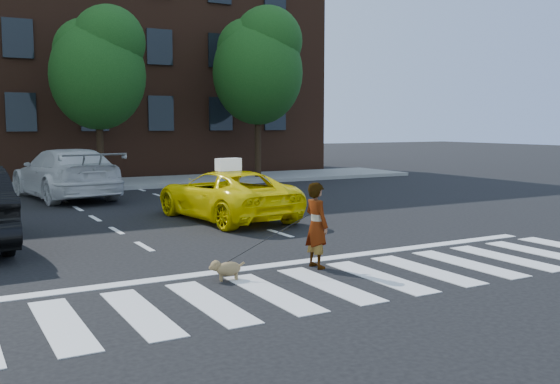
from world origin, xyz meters
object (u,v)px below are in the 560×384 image
at_px(tree_mid, 98,63).
at_px(taxi, 225,195).
at_px(tree_right, 258,61).
at_px(woman, 316,225).
at_px(dog, 226,268).
at_px(white_suv, 65,173).

distance_m(tree_mid, taxi, 10.88).
xyz_separation_m(tree_mid, tree_right, (7.00, -0.00, 0.41)).
xyz_separation_m(woman, dog, (-1.76, -0.05, -0.56)).
xyz_separation_m(tree_right, dog, (-8.81, -15.95, -5.07)).
bearing_deg(dog, white_suv, 108.41).
distance_m(tree_mid, woman, 16.42).
height_order(taxi, white_suv, white_suv).
xyz_separation_m(tree_right, taxi, (-6.13, -10.00, -4.61)).
relative_size(tree_right, taxi, 1.64).
bearing_deg(dog, tree_mid, 101.39).
bearing_deg(tree_right, woman, -113.93).
distance_m(tree_mid, dog, 16.71).
distance_m(tree_mid, tree_right, 7.01).
relative_size(white_suv, woman, 3.87).
bearing_deg(tree_right, dog, -118.92).
height_order(tree_mid, woman, tree_mid).
bearing_deg(white_suv, taxi, 104.74).
bearing_deg(tree_mid, tree_right, -0.00).
xyz_separation_m(tree_mid, woman, (-0.05, -15.90, -4.10)).
height_order(woman, dog, woman).
distance_m(white_suv, woman, 12.96).
bearing_deg(taxi, tree_mid, -91.36).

